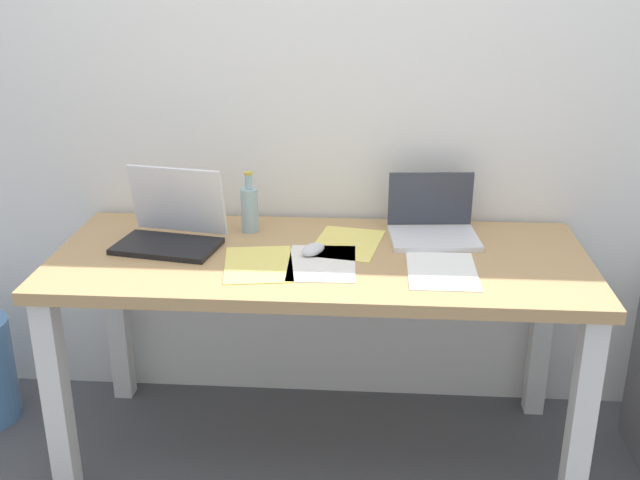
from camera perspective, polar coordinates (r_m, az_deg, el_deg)
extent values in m
plane|color=#515459|center=(2.82, 0.00, -15.26)|extent=(8.00, 8.00, 0.00)
cube|color=white|center=(2.72, 0.64, 13.19)|extent=(5.20, 0.08, 2.60)
cube|color=tan|center=(2.46, 0.00, -1.52)|extent=(1.72, 0.72, 0.04)
cube|color=silver|center=(2.56, -19.10, -11.26)|extent=(0.07, 0.07, 0.71)
cube|color=silver|center=(2.46, 18.97, -12.71)|extent=(0.07, 0.07, 0.71)
cube|color=silver|center=(3.04, -14.90, -5.40)|extent=(0.07, 0.07, 0.71)
cube|color=silver|center=(2.96, 16.23, -6.35)|extent=(0.07, 0.07, 0.71)
cube|color=black|center=(2.55, -11.39, -0.46)|extent=(0.36, 0.26, 0.02)
cube|color=white|center=(2.60, -10.61, 2.97)|extent=(0.33, 0.11, 0.23)
cube|color=silver|center=(2.60, 8.53, 0.13)|extent=(0.31, 0.24, 0.02)
cube|color=#333842|center=(2.67, 8.26, 3.08)|extent=(0.29, 0.04, 0.19)
cylinder|color=#99B7C1|center=(2.65, -5.29, 2.25)|extent=(0.06, 0.06, 0.15)
cylinder|color=#99B7C1|center=(2.61, -5.37, 4.38)|extent=(0.03, 0.03, 0.05)
cylinder|color=gold|center=(2.61, -5.39, 5.00)|extent=(0.03, 0.03, 0.01)
ellipsoid|color=silver|center=(2.45, -0.53, -0.75)|extent=(0.10, 0.12, 0.03)
cube|color=white|center=(2.36, 9.12, -2.29)|extent=(0.21, 0.30, 0.00)
cube|color=#F4E06B|center=(2.38, -4.62, -1.82)|extent=(0.25, 0.32, 0.00)
cube|color=#F4E06B|center=(2.55, 2.03, -0.25)|extent=(0.26, 0.33, 0.00)
cube|color=white|center=(2.39, 0.14, -1.74)|extent=(0.22, 0.30, 0.00)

